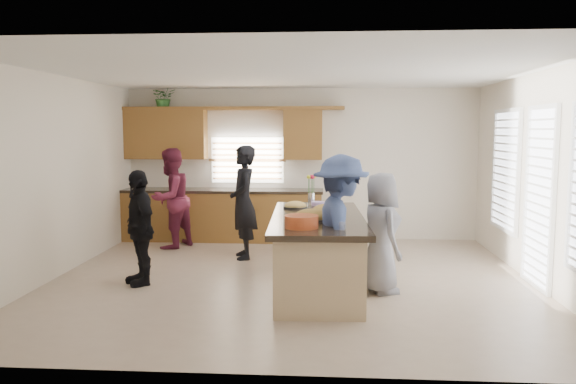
# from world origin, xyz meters

# --- Properties ---
(floor) EXTENTS (6.50, 6.50, 0.00)m
(floor) POSITION_xyz_m (0.00, 0.00, 0.00)
(floor) COLOR tan
(floor) RESTS_ON ground
(room_shell) EXTENTS (6.52, 6.02, 2.81)m
(room_shell) POSITION_xyz_m (0.00, 0.00, 1.90)
(room_shell) COLOR silver
(room_shell) RESTS_ON ground
(back_cabinetry) EXTENTS (4.08, 0.66, 2.46)m
(back_cabinetry) POSITION_xyz_m (-1.47, 2.73, 0.91)
(back_cabinetry) COLOR brown
(back_cabinetry) RESTS_ON ground
(right_wall_glazing) EXTENTS (0.06, 4.00, 2.25)m
(right_wall_glazing) POSITION_xyz_m (3.22, -0.13, 1.34)
(right_wall_glazing) COLOR white
(right_wall_glazing) RESTS_ON ground
(island) EXTENTS (1.25, 2.74, 0.95)m
(island) POSITION_xyz_m (0.37, -0.41, 0.45)
(island) COLOR tan
(island) RESTS_ON ground
(platter_front) EXTENTS (0.50, 0.50, 0.20)m
(platter_front) POSITION_xyz_m (0.31, -0.70, 0.98)
(platter_front) COLOR black
(platter_front) RESTS_ON island
(platter_mid) EXTENTS (0.47, 0.47, 0.19)m
(platter_mid) POSITION_xyz_m (0.50, -0.16, 0.98)
(platter_mid) COLOR black
(platter_mid) RESTS_ON island
(platter_back) EXTENTS (0.35, 0.35, 0.14)m
(platter_back) POSITION_xyz_m (0.05, 0.29, 0.98)
(platter_back) COLOR black
(platter_back) RESTS_ON island
(salad_bowl) EXTENTS (0.38, 0.38, 0.14)m
(salad_bowl) POSITION_xyz_m (0.21, -1.29, 1.03)
(salad_bowl) COLOR #D15226
(salad_bowl) RESTS_ON island
(clear_cup) EXTENTS (0.08, 0.08, 0.09)m
(clear_cup) POSITION_xyz_m (0.66, -1.40, 0.99)
(clear_cup) COLOR white
(clear_cup) RESTS_ON island
(plate_stack) EXTENTS (0.20, 0.20, 0.05)m
(plate_stack) POSITION_xyz_m (0.36, 0.61, 0.98)
(plate_stack) COLOR #B893D5
(plate_stack) RESTS_ON island
(flower_vase) EXTENTS (0.14, 0.14, 0.43)m
(flower_vase) POSITION_xyz_m (0.26, 0.84, 1.18)
(flower_vase) COLOR silver
(flower_vase) RESTS_ON island
(potted_plant) EXTENTS (0.53, 0.51, 0.47)m
(potted_plant) POSITION_xyz_m (-2.52, 2.82, 2.63)
(potted_plant) COLOR #316A2A
(potted_plant) RESTS_ON back_cabinetry
(woman_left_back) EXTENTS (0.59, 0.75, 1.80)m
(woman_left_back) POSITION_xyz_m (-0.83, 1.26, 0.90)
(woman_left_back) COLOR black
(woman_left_back) RESTS_ON ground
(woman_left_mid) EXTENTS (0.96, 1.04, 1.73)m
(woman_left_mid) POSITION_xyz_m (-2.20, 1.97, 0.86)
(woman_left_mid) COLOR maroon
(woman_left_mid) RESTS_ON ground
(woman_left_front) EXTENTS (0.82, 0.94, 1.52)m
(woman_left_front) POSITION_xyz_m (-1.98, -0.33, 0.76)
(woman_left_front) COLOR black
(woman_left_front) RESTS_ON ground
(woman_right_back) EXTENTS (0.85, 1.24, 1.76)m
(woman_right_back) POSITION_xyz_m (0.65, -1.01, 0.88)
(woman_right_back) COLOR #3B4D81
(woman_right_back) RESTS_ON ground
(woman_right_front) EXTENTS (0.70, 0.86, 1.51)m
(woman_right_front) POSITION_xyz_m (1.16, -0.49, 0.76)
(woman_right_front) COLOR gray
(woman_right_front) RESTS_ON ground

